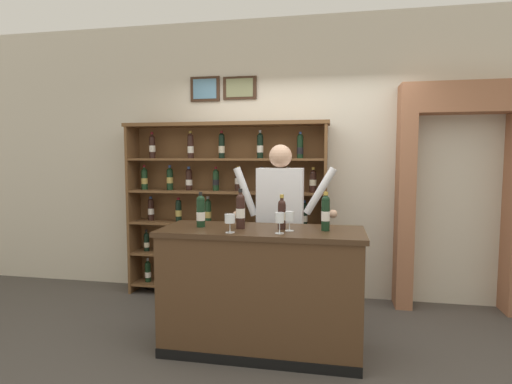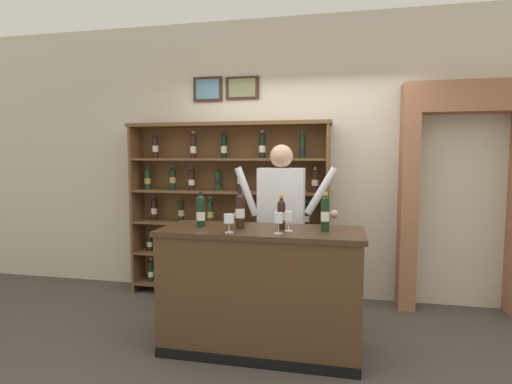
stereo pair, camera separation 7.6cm
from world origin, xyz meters
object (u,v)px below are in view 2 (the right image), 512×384
at_px(tasting_bottle_bianco, 201,211).
at_px(wine_glass_center, 279,219).
at_px(tasting_bottle_rosso, 240,210).
at_px(tasting_bottle_brunello, 281,213).
at_px(wine_glass_right, 289,218).
at_px(tasting_counter, 261,290).
at_px(shopkeeper, 281,212).
at_px(wine_shelf, 228,205).
at_px(tasting_bottle_chianti, 325,212).
at_px(wine_glass_left, 229,220).

bearing_deg(tasting_bottle_bianco, wine_glass_center, -14.29).
xyz_separation_m(tasting_bottle_rosso, tasting_bottle_brunello, (0.34, 0.03, -0.02)).
bearing_deg(wine_glass_right, tasting_counter, 168.25).
bearing_deg(shopkeeper, tasting_bottle_rosso, -111.42).
height_order(wine_shelf, tasting_bottle_brunello, wine_shelf).
height_order(wine_shelf, tasting_bottle_chianti, wine_shelf).
distance_m(tasting_bottle_bianco, tasting_bottle_brunello, 0.68).
height_order(tasting_bottle_bianco, tasting_bottle_brunello, tasting_bottle_bianco).
bearing_deg(tasting_counter, shopkeeper, 83.09).
relative_size(tasting_bottle_rosso, tasting_bottle_chianti, 1.06).
xyz_separation_m(tasting_bottle_rosso, tasting_bottle_chianti, (0.68, 0.03, -0.00)).
bearing_deg(shopkeeper, wine_glass_center, -83.03).
bearing_deg(tasting_bottle_chianti, wine_shelf, 132.89).
bearing_deg(shopkeeper, tasting_bottle_bianco, -133.96).
bearing_deg(shopkeeper, tasting_counter, -96.91).
distance_m(shopkeeper, wine_glass_left, 0.87).
bearing_deg(tasting_bottle_chianti, tasting_counter, -177.82).
relative_size(wine_shelf, tasting_counter, 1.41).
xyz_separation_m(tasting_counter, tasting_bottle_rosso, (-0.17, -0.01, 0.66)).
xyz_separation_m(tasting_bottle_chianti, wine_glass_left, (-0.72, -0.23, -0.05)).
bearing_deg(tasting_bottle_rosso, tasting_bottle_brunello, 5.56).
xyz_separation_m(wine_shelf, tasting_counter, (0.63, -1.26, -0.54)).
bearing_deg(tasting_bottle_rosso, wine_shelf, 110.09).
bearing_deg(shopkeeper, wine_glass_right, -76.56).
relative_size(tasting_bottle_bianco, tasting_bottle_chianti, 0.95).
xyz_separation_m(tasting_bottle_brunello, wine_glass_right, (0.07, -0.07, -0.02)).
xyz_separation_m(tasting_bottle_bianco, tasting_bottle_brunello, (0.68, 0.02, -0.00)).
distance_m(tasting_counter, wine_glass_left, 0.68).
bearing_deg(shopkeeper, tasting_bottle_chianti, -53.74).
distance_m(shopkeeper, tasting_bottle_bianco, 0.85).
bearing_deg(tasting_bottle_rosso, tasting_bottle_bianco, 177.25).
relative_size(wine_shelf, wine_glass_right, 14.84).
height_order(tasting_counter, tasting_bottle_rosso, tasting_bottle_rosso).
bearing_deg(wine_shelf, tasting_bottle_bianco, -84.51).
distance_m(tasting_counter, tasting_bottle_brunello, 0.66).
xyz_separation_m(tasting_bottle_chianti, wine_glass_center, (-0.34, -0.19, -0.03)).
height_order(shopkeeper, tasting_bottle_chianti, shopkeeper).
bearing_deg(tasting_bottle_bianco, tasting_bottle_rosso, -2.75).
bearing_deg(tasting_bottle_bianco, wine_shelf, 95.49).
bearing_deg(tasting_bottle_chianti, wine_glass_left, -162.58).
distance_m(tasting_bottle_rosso, tasting_bottle_chianti, 0.69).
bearing_deg(tasting_counter, wine_glass_center, -44.72).
relative_size(shopkeeper, tasting_bottle_chianti, 5.53).
height_order(tasting_counter, tasting_bottle_chianti, tasting_bottle_chianti).
bearing_deg(tasting_bottle_bianco, shopkeeper, 46.04).
relative_size(tasting_bottle_brunello, wine_glass_right, 1.81).
distance_m(shopkeeper, wine_glass_right, 0.69).
height_order(tasting_bottle_rosso, wine_glass_left, tasting_bottle_rosso).
relative_size(tasting_bottle_rosso, wine_glass_center, 2.01).
xyz_separation_m(wine_shelf, shopkeeper, (0.71, -0.64, 0.03)).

